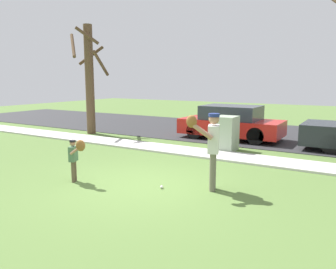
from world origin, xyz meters
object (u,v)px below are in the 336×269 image
person_adult (211,143)px  person_child (75,154)px  parked_hatchback_red (231,123)px  street_tree_far (89,76)px  utility_cabinet (226,133)px  baseball (162,187)px

person_adult → person_child: (-2.90, -1.10, -0.36)m
person_child → parked_hatchback_red: (1.05, 7.32, -0.02)m
person_child → street_tree_far: 7.46m
utility_cabinet → person_adult: bearing=-73.3°
utility_cabinet → parked_hatchback_red: (-0.63, 2.16, 0.08)m
street_tree_far → utility_cabinet: bearing=-2.6°
person_child → parked_hatchback_red: parked_hatchback_red is taller
baseball → parked_hatchback_red: (-0.90, 6.68, 0.62)m
person_child → street_tree_far: street_tree_far is taller
person_adult → street_tree_far: (-7.65, 4.35, 1.46)m
person_adult → person_child: bearing=0.4°
person_adult → street_tree_far: 8.92m
street_tree_far → person_adult: bearing=-29.6°
street_tree_far → parked_hatchback_red: street_tree_far is taller
person_child → baseball: bearing=-2.3°
baseball → utility_cabinet: size_ratio=0.06×
person_adult → parked_hatchback_red: size_ratio=0.42×
utility_cabinet → street_tree_far: street_tree_far is taller
utility_cabinet → parked_hatchback_red: size_ratio=0.29×
person_child → street_tree_far: size_ratio=0.22×
person_child → baseball: size_ratio=13.94×
utility_cabinet → baseball: bearing=-86.7°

